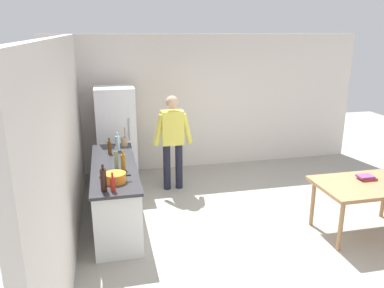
% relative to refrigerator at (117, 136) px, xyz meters
% --- Properties ---
extents(ground_plane, '(14.00, 14.00, 0.00)m').
position_rel_refrigerator_xyz_m(ground_plane, '(1.90, -2.40, -0.90)').
color(ground_plane, '#9E998E').
extents(wall_back, '(6.40, 0.12, 2.70)m').
position_rel_refrigerator_xyz_m(wall_back, '(1.90, 0.60, 0.45)').
color(wall_back, silver).
rests_on(wall_back, ground_plane).
extents(wall_left, '(0.12, 5.60, 2.70)m').
position_rel_refrigerator_xyz_m(wall_left, '(-0.70, -2.20, 0.45)').
color(wall_left, silver).
rests_on(wall_left, ground_plane).
extents(kitchen_counter, '(0.64, 2.20, 0.90)m').
position_rel_refrigerator_xyz_m(kitchen_counter, '(-0.10, -1.60, -0.45)').
color(kitchen_counter, white).
rests_on(kitchen_counter, ground_plane).
extents(refrigerator, '(0.70, 0.67, 1.80)m').
position_rel_refrigerator_xyz_m(refrigerator, '(0.00, 0.00, 0.00)').
color(refrigerator, white).
rests_on(refrigerator, ground_plane).
extents(person, '(0.70, 0.22, 1.70)m').
position_rel_refrigerator_xyz_m(person, '(0.95, -0.55, 0.08)').
color(person, '#1E1E2D').
rests_on(person, ground_plane).
extents(dining_table, '(1.40, 0.90, 0.75)m').
position_rel_refrigerator_xyz_m(dining_table, '(3.30, -2.70, -0.23)').
color(dining_table, '#9E754C').
rests_on(dining_table, ground_plane).
extents(cooking_pot, '(0.40, 0.28, 0.12)m').
position_rel_refrigerator_xyz_m(cooking_pot, '(-0.10, -2.25, 0.06)').
color(cooking_pot, orange).
rests_on(cooking_pot, kitchen_counter).
extents(utensil_jar, '(0.11, 0.11, 0.32)m').
position_rel_refrigerator_xyz_m(utensil_jar, '(0.11, -0.66, 0.08)').
color(utensil_jar, tan).
rests_on(utensil_jar, kitchen_counter).
extents(bottle_sauce_red, '(0.06, 0.06, 0.24)m').
position_rel_refrigerator_xyz_m(bottle_sauce_red, '(-0.14, -2.54, 0.10)').
color(bottle_sauce_red, '#B22319').
rests_on(bottle_sauce_red, kitchen_counter).
extents(bottle_wine_dark, '(0.08, 0.08, 0.34)m').
position_rel_refrigerator_xyz_m(bottle_wine_dark, '(-0.24, -2.51, 0.15)').
color(bottle_wine_dark, black).
rests_on(bottle_wine_dark, kitchen_counter).
extents(bottle_water_clear, '(0.07, 0.07, 0.30)m').
position_rel_refrigerator_xyz_m(bottle_water_clear, '(-0.01, -0.90, 0.13)').
color(bottle_water_clear, silver).
rests_on(bottle_water_clear, kitchen_counter).
extents(bottle_vinegar_tall, '(0.06, 0.06, 0.32)m').
position_rel_refrigerator_xyz_m(bottle_vinegar_tall, '(-0.06, -1.76, 0.14)').
color(bottle_vinegar_tall, gray).
rests_on(bottle_vinegar_tall, kitchen_counter).
extents(bottle_beer_brown, '(0.06, 0.06, 0.26)m').
position_rel_refrigerator_xyz_m(bottle_beer_brown, '(-0.14, -1.04, 0.11)').
color(bottle_beer_brown, '#5B3314').
rests_on(bottle_beer_brown, kitchen_counter).
extents(bottle_oil_amber, '(0.06, 0.06, 0.28)m').
position_rel_refrigerator_xyz_m(bottle_oil_amber, '(0.03, -1.82, 0.12)').
color(bottle_oil_amber, '#996619').
rests_on(bottle_oil_amber, kitchen_counter).
extents(book_stack, '(0.25, 0.18, 0.06)m').
position_rel_refrigerator_xyz_m(book_stack, '(3.37, -2.57, -0.12)').
color(book_stack, '#B22D28').
rests_on(book_stack, dining_table).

